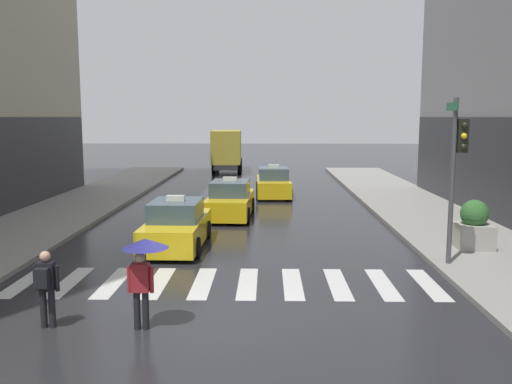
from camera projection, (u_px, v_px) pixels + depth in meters
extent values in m
plane|color=#26262B|center=(214.00, 326.00, 11.60)|extent=(160.00, 160.00, 0.00)
cube|color=silver|center=(25.00, 282.00, 14.68)|extent=(0.50, 2.80, 0.01)
cube|color=silver|center=(69.00, 282.00, 14.66)|extent=(0.50, 2.80, 0.01)
cube|color=silver|center=(114.00, 282.00, 14.63)|extent=(0.50, 2.80, 0.01)
cube|color=silver|center=(158.00, 283.00, 14.61)|extent=(0.50, 2.80, 0.01)
cube|color=silver|center=(203.00, 283.00, 14.58)|extent=(0.50, 2.80, 0.01)
cube|color=silver|center=(248.00, 283.00, 14.56)|extent=(0.50, 2.80, 0.01)
cube|color=silver|center=(293.00, 283.00, 14.53)|extent=(0.50, 2.80, 0.01)
cube|color=silver|center=(338.00, 284.00, 14.51)|extent=(0.50, 2.80, 0.01)
cube|color=silver|center=(383.00, 284.00, 14.48)|extent=(0.50, 2.80, 0.01)
cube|color=silver|center=(428.00, 284.00, 14.46)|extent=(0.50, 2.80, 0.01)
cylinder|color=#47474C|center=(452.00, 182.00, 15.67)|extent=(0.14, 0.14, 4.80)
cube|color=black|center=(462.00, 136.00, 15.48)|extent=(0.30, 0.26, 0.95)
sphere|color=#28231E|center=(465.00, 125.00, 15.30)|extent=(0.17, 0.17, 0.17)
sphere|color=yellow|center=(464.00, 136.00, 15.35)|extent=(0.17, 0.17, 0.17)
sphere|color=#28231E|center=(463.00, 147.00, 15.39)|extent=(0.17, 0.17, 0.17)
cube|color=#196638|center=(452.00, 107.00, 15.56)|extent=(0.04, 0.84, 0.24)
cube|color=yellow|center=(177.00, 231.00, 18.52)|extent=(1.88, 4.53, 0.84)
cube|color=#384C5B|center=(176.00, 210.00, 18.32)|extent=(1.64, 2.13, 0.64)
cube|color=silver|center=(176.00, 198.00, 18.26)|extent=(0.60, 0.25, 0.18)
cylinder|color=black|center=(161.00, 229.00, 19.92)|extent=(0.23, 0.66, 0.66)
cylinder|color=black|center=(207.00, 230.00, 19.85)|extent=(0.23, 0.66, 0.66)
cylinder|color=black|center=(142.00, 247.00, 17.25)|extent=(0.23, 0.66, 0.66)
cylinder|color=black|center=(196.00, 247.00, 17.18)|extent=(0.23, 0.66, 0.66)
cube|color=#F2EAB2|center=(171.00, 218.00, 20.78)|extent=(0.20, 0.04, 0.14)
cube|color=#F2EAB2|center=(204.00, 218.00, 20.73)|extent=(0.20, 0.04, 0.14)
cube|color=yellow|center=(230.00, 204.00, 24.15)|extent=(1.99, 4.57, 0.84)
cube|color=#384C5B|center=(230.00, 188.00, 23.95)|extent=(1.69, 2.17, 0.64)
cube|color=silver|center=(230.00, 179.00, 23.90)|extent=(0.61, 0.27, 0.18)
cylinder|color=black|center=(216.00, 205.00, 25.57)|extent=(0.25, 0.67, 0.66)
cylinder|color=black|center=(252.00, 205.00, 25.46)|extent=(0.25, 0.67, 0.66)
cylinder|color=black|center=(207.00, 215.00, 22.90)|extent=(0.25, 0.67, 0.66)
cylinder|color=black|center=(247.00, 215.00, 22.79)|extent=(0.25, 0.67, 0.66)
cube|color=#F2EAB2|center=(223.00, 196.00, 26.43)|extent=(0.20, 0.05, 0.14)
cube|color=#F2EAB2|center=(249.00, 196.00, 26.35)|extent=(0.20, 0.05, 0.14)
cube|color=yellow|center=(273.00, 186.00, 30.46)|extent=(1.91, 4.54, 0.84)
cube|color=#384C5B|center=(273.00, 173.00, 30.26)|extent=(1.65, 2.14, 0.64)
cube|color=silver|center=(274.00, 166.00, 30.20)|extent=(0.61, 0.26, 0.18)
cylinder|color=black|center=(258.00, 187.00, 31.83)|extent=(0.24, 0.67, 0.66)
cylinder|color=black|center=(287.00, 187.00, 31.83)|extent=(0.24, 0.67, 0.66)
cylinder|color=black|center=(258.00, 194.00, 29.15)|extent=(0.24, 0.67, 0.66)
cylinder|color=black|center=(290.00, 194.00, 29.16)|extent=(0.24, 0.67, 0.66)
cube|color=#F2EAB2|center=(262.00, 181.00, 32.70)|extent=(0.20, 0.05, 0.14)
cube|color=#F2EAB2|center=(283.00, 181.00, 32.71)|extent=(0.20, 0.05, 0.14)
cube|color=#2D2D2D|center=(227.00, 164.00, 43.84)|extent=(2.01, 6.65, 0.40)
cube|color=silver|center=(229.00, 146.00, 46.94)|extent=(2.16, 1.87, 2.10)
cube|color=#384C5B|center=(229.00, 142.00, 47.80)|extent=(1.89, 0.10, 0.95)
cube|color=gold|center=(227.00, 147.00, 42.75)|extent=(2.35, 4.87, 2.50)
cylinder|color=black|center=(217.00, 163.00, 46.92)|extent=(0.31, 0.91, 0.90)
cylinder|color=black|center=(240.00, 163.00, 46.95)|extent=(0.31, 0.91, 0.90)
cylinder|color=black|center=(214.00, 168.00, 42.43)|extent=(0.31, 0.91, 0.90)
cylinder|color=black|center=(239.00, 168.00, 42.45)|extent=(0.31, 0.91, 0.90)
cylinder|color=black|center=(137.00, 310.00, 11.36)|extent=(0.14, 0.14, 0.82)
cylinder|color=black|center=(146.00, 310.00, 11.35)|extent=(0.14, 0.14, 0.82)
cube|color=maroon|center=(140.00, 277.00, 11.26)|extent=(0.36, 0.24, 0.60)
sphere|color=beige|center=(140.00, 258.00, 11.20)|extent=(0.22, 0.22, 0.22)
cylinder|color=maroon|center=(129.00, 280.00, 11.27)|extent=(0.09, 0.09, 0.55)
cylinder|color=maroon|center=(152.00, 280.00, 11.26)|extent=(0.09, 0.09, 0.55)
cylinder|color=#4C4C4C|center=(146.00, 263.00, 11.22)|extent=(0.02, 0.02, 1.00)
cone|color=navy|center=(145.00, 243.00, 11.16)|extent=(0.96, 0.96, 0.20)
cylinder|color=black|center=(44.00, 309.00, 11.46)|extent=(0.14, 0.14, 0.82)
cylinder|color=black|center=(52.00, 309.00, 11.45)|extent=(0.14, 0.14, 0.82)
cube|color=black|center=(46.00, 276.00, 11.36)|extent=(0.36, 0.24, 0.60)
sphere|color=tan|center=(45.00, 256.00, 11.30)|extent=(0.22, 0.22, 0.22)
cylinder|color=black|center=(35.00, 278.00, 11.37)|extent=(0.09, 0.09, 0.55)
cylinder|color=black|center=(57.00, 278.00, 11.36)|extent=(0.09, 0.09, 0.55)
cube|color=black|center=(42.00, 278.00, 11.14)|extent=(0.28, 0.18, 0.40)
cube|color=#A8A399|center=(473.00, 236.00, 17.79)|extent=(1.10, 1.10, 0.80)
sphere|color=#33662D|center=(475.00, 213.00, 17.68)|extent=(0.90, 0.90, 0.90)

